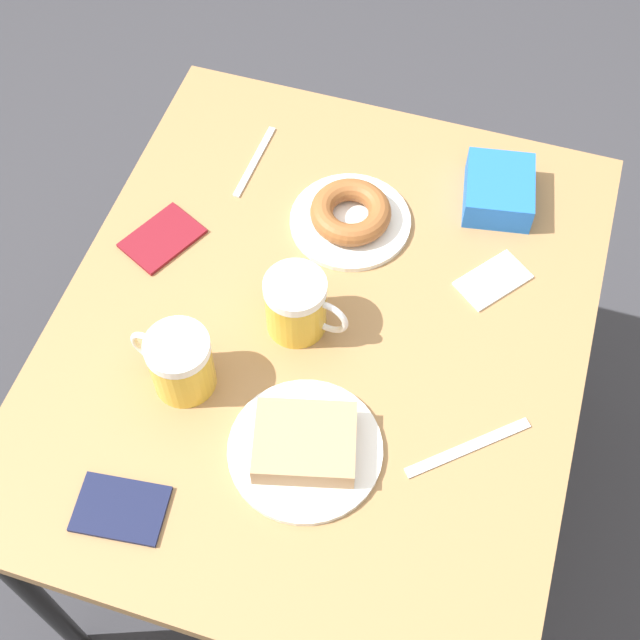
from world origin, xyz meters
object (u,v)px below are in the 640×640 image
at_px(plate_with_cake, 305,446).
at_px(plate_with_donut, 351,215).
at_px(beer_mug_left, 180,362).
at_px(napkin_folded, 493,280).
at_px(blue_pouch, 499,190).
at_px(beer_mug_center, 297,305).
at_px(knife, 468,448).
at_px(passport_far_edge, 162,238).
at_px(fork, 255,161).
at_px(passport_near_edge, 121,509).

xyz_separation_m(plate_with_cake, plate_with_donut, (0.06, -0.42, 0.00)).
relative_size(beer_mug_left, napkin_folded, 1.02).
bearing_deg(blue_pouch, beer_mug_center, 53.93).
height_order(napkin_folded, knife, napkin_folded).
relative_size(beer_mug_left, passport_far_edge, 0.89).
bearing_deg(passport_far_edge, blue_pouch, -154.25).
xyz_separation_m(knife, passport_far_edge, (0.57, -0.22, 0.00)).
relative_size(plate_with_donut, knife, 1.27).
distance_m(plate_with_donut, fork, 0.22).
relative_size(plate_with_cake, plate_with_donut, 1.10).
distance_m(plate_with_cake, blue_pouch, 0.57).
relative_size(plate_with_cake, passport_near_edge, 1.67).
bearing_deg(plate_with_cake, blue_pouch, -107.50).
xyz_separation_m(beer_mug_center, blue_pouch, (-0.25, -0.34, -0.03)).
height_order(knife, passport_far_edge, passport_far_edge).
distance_m(beer_mug_left, beer_mug_center, 0.20).
relative_size(beer_mug_center, napkin_folded, 1.02).
height_order(napkin_folded, passport_near_edge, passport_near_edge).
xyz_separation_m(passport_near_edge, blue_pouch, (-0.39, -0.71, 0.02)).
xyz_separation_m(knife, blue_pouch, (0.05, -0.47, 0.03)).
xyz_separation_m(plate_with_cake, beer_mug_left, (0.21, -0.06, 0.04)).
xyz_separation_m(plate_with_donut, fork, (0.20, -0.08, -0.02)).
xyz_separation_m(plate_with_donut, passport_near_edge, (0.16, 0.58, -0.02)).
relative_size(napkin_folded, fork, 0.77).
relative_size(plate_with_cake, beer_mug_center, 1.66).
bearing_deg(knife, fork, -41.82).
relative_size(beer_mug_center, knife, 0.84).
height_order(plate_with_donut, fork, plate_with_donut).
xyz_separation_m(fork, passport_near_edge, (-0.04, 0.67, 0.00)).
bearing_deg(beer_mug_center, blue_pouch, -126.07).
bearing_deg(beer_mug_center, plate_with_cake, 110.80).
distance_m(plate_with_cake, beer_mug_center, 0.22).
distance_m(plate_with_cake, napkin_folded, 0.43).
distance_m(napkin_folded, fork, 0.48).
bearing_deg(blue_pouch, fork, 5.41).
height_order(plate_with_cake, blue_pouch, blue_pouch).
distance_m(plate_with_donut, napkin_folded, 0.26).
bearing_deg(knife, beer_mug_center, -23.11).
distance_m(beer_mug_left, fork, 0.45).
distance_m(beer_mug_center, napkin_folded, 0.33).
bearing_deg(fork, napkin_folded, 164.27).
height_order(beer_mug_left, napkin_folded, beer_mug_left).
height_order(plate_with_cake, fork, plate_with_cake).
relative_size(fork, passport_far_edge, 1.14).
relative_size(plate_with_cake, fork, 1.30).
relative_size(plate_with_donut, beer_mug_left, 1.52).
xyz_separation_m(plate_with_cake, napkin_folded, (-0.20, -0.38, -0.02)).
bearing_deg(plate_with_cake, fork, -63.06).
bearing_deg(plate_with_donut, knife, 128.78).
distance_m(beer_mug_left, passport_near_edge, 0.22).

